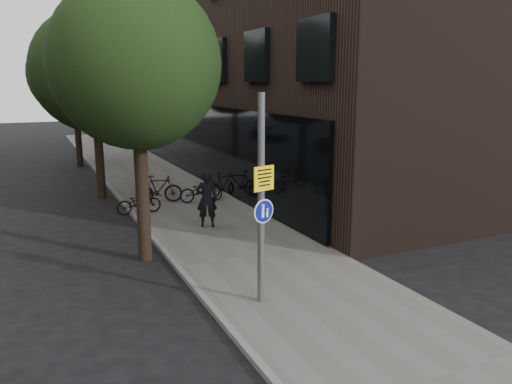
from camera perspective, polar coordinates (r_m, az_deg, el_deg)
ground at (r=11.28m, az=6.11°, el=-12.99°), size 120.00×120.00×0.00m
sidewalk at (r=20.10m, az=-7.93°, el=-1.44°), size 4.50×60.00×0.12m
curb_edge at (r=19.59m, az=-14.24°, el=-2.05°), size 0.15×60.00×0.13m
building_right_dark_brick at (r=33.93m, az=-0.50°, el=19.46°), size 12.00×40.00×18.00m
street_tree_near at (r=13.65m, az=-13.34°, el=13.26°), size 4.40×4.40×7.50m
street_tree_mid at (r=22.04m, az=-17.89°, el=12.56°), size 5.00×5.00×7.80m
street_tree_far at (r=30.99m, az=-20.01°, el=12.20°), size 5.00×5.00×7.80m
signpost at (r=10.51m, az=0.59°, el=-0.94°), size 0.51×0.17×4.52m
pedestrian at (r=16.55m, az=-5.66°, el=-0.80°), size 0.80×0.66×1.89m
parked_bike_facade_near at (r=20.15m, az=-6.28°, el=0.16°), size 1.79×0.70×0.92m
parked_bike_facade_far at (r=20.85m, az=-3.68°, el=0.85°), size 1.88×1.03×1.09m
parked_bike_curb_near at (r=18.72m, az=-13.25°, el=-1.15°), size 1.66×0.67×0.86m
parked_bike_curb_far at (r=20.25m, az=-11.05°, el=0.34°), size 1.92×0.92×1.11m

